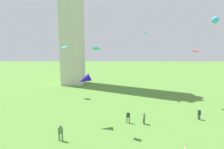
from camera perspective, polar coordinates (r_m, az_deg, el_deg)
name	(u,v)px	position (r m, az deg, el deg)	size (l,w,h in m)	color
person_0	(61,132)	(21.96, -15.64, -16.79)	(0.54, 0.40, 1.81)	#51754C
person_2	(128,116)	(25.69, 5.01, -12.80)	(0.50, 0.39, 1.67)	#51754C
person_3	(199,114)	(29.46, 25.39, -10.90)	(0.29, 0.48, 1.56)	#1E2333
person_4	(144,118)	(25.70, 9.89, -13.01)	(0.27, 0.49, 1.58)	#2D3338
kite_flying_0	(85,79)	(24.20, -8.40, -1.54)	(1.95, 1.35, 1.59)	#200BB2
kite_flying_1	(64,47)	(39.03, -14.52, 8.20)	(1.56, 1.42, 0.56)	#1FC3BB
kite_flying_2	(195,51)	(34.63, 24.40, 6.58)	(1.07, 0.76, 0.38)	red
kite_flying_3	(96,48)	(21.91, -5.09, 8.08)	(1.06, 0.95, 0.40)	#15C3A4
kite_flying_4	(146,33)	(37.70, 10.36, 12.52)	(0.98, 1.24, 0.54)	#25F1E8
kite_flying_5	(214,19)	(28.55, 29.07, 14.69)	(1.53, 1.61, 0.95)	#38AFEA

